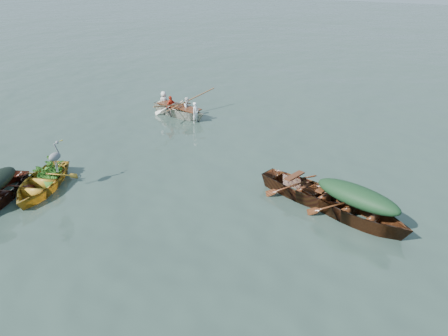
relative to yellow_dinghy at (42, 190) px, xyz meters
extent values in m
plane|color=#32463D|center=(3.74, -0.60, 0.00)|extent=(140.00, 140.00, 0.00)
imported|color=orange|center=(0.00, 0.00, 0.00)|extent=(2.74, 3.70, 0.93)
imported|color=#572B14|center=(8.38, 2.87, 0.00)|extent=(4.43, 2.50, 0.98)
imported|color=#5C3517|center=(6.98, 3.30, 0.00)|extent=(4.39, 2.32, 0.97)
imported|color=white|center=(-0.33, 7.53, 0.00)|extent=(4.04, 1.84, 0.90)
ellipsoid|color=#193D1E|center=(8.38, 2.87, 0.75)|extent=(2.44, 1.38, 0.52)
imported|color=#2B5F19|center=(-0.20, 0.51, 0.77)|extent=(1.01, 1.11, 0.60)
imported|color=white|center=(-0.33, 7.53, 0.83)|extent=(2.87, 1.52, 0.76)
camera|label=1|loc=(10.18, -7.16, 6.11)|focal=35.00mm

